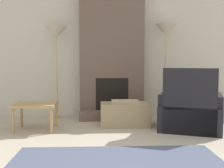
% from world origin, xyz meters
% --- Properties ---
extents(wall_back, '(6.84, 0.06, 2.60)m').
position_xyz_m(wall_back, '(0.00, 3.36, 1.30)').
color(wall_back, beige).
rests_on(wall_back, ground_plane).
extents(fireplace, '(1.27, 0.64, 2.60)m').
position_xyz_m(fireplace, '(0.00, 3.14, 1.23)').
color(fireplace, brown).
rests_on(fireplace, ground_plane).
extents(ottoman, '(0.85, 0.46, 0.45)m').
position_xyz_m(ottoman, '(0.20, 2.32, 0.21)').
color(ottoman, '#998460').
rests_on(ottoman, ground_plane).
extents(armchair, '(1.20, 1.14, 1.02)m').
position_xyz_m(armchair, '(1.23, 1.94, 0.31)').
color(armchair, black).
rests_on(armchair, ground_plane).
extents(side_table, '(0.67, 0.56, 0.44)m').
position_xyz_m(side_table, '(-1.29, 2.08, 0.38)').
color(side_table, tan).
rests_on(side_table, ground_plane).
extents(floor_lamp_left, '(0.42, 0.42, 1.81)m').
position_xyz_m(floor_lamp_left, '(-1.09, 3.05, 1.63)').
color(floor_lamp_left, tan).
rests_on(floor_lamp_left, ground_plane).
extents(floor_lamp_right, '(0.42, 0.42, 1.87)m').
position_xyz_m(floor_lamp_right, '(1.07, 3.05, 1.68)').
color(floor_lamp_right, tan).
rests_on(floor_lamp_right, ground_plane).
extents(area_rug, '(2.39, 1.29, 0.01)m').
position_xyz_m(area_rug, '(-0.05, 0.45, 0.01)').
color(area_rug, '#4C5670').
rests_on(area_rug, ground_plane).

